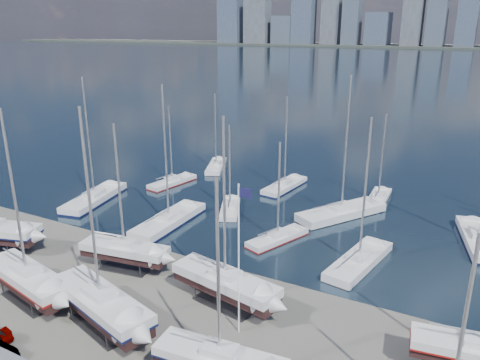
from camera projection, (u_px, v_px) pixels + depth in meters
The scene contains 21 objects.
ground at pixel (166, 319), 38.45m from camera, with size 1400.00×1400.00×0.00m, color #605E59.
water at pixel (460, 65), 297.94m from camera, with size 1400.00×600.00×0.40m, color #172636.
far_shore at pixel (479, 48), 515.16m from camera, with size 1400.00×80.00×2.20m, color #2D332D.
skyline at pixel (476, 11), 501.62m from camera, with size 639.14×43.80×107.69m.
sailboat_cradle_1 at pixel (28, 279), 40.46m from camera, with size 10.90×4.94×16.94m.
sailboat_cradle_2 at pixel (124, 250), 45.82m from camera, with size 9.20×3.85×14.68m.
sailboat_cradle_3 at pixel (100, 303), 36.80m from camera, with size 11.46×5.99×17.70m.
sailboat_cradle_4 at pixel (225, 283), 39.88m from camera, with size 10.44×4.59×16.45m.
sailboat_cradle_6 at pixel (479, 352), 31.49m from camera, with size 9.13×3.70×14.46m.
sailboat_moored_0 at pixel (95, 200), 64.13m from camera, with size 5.64×12.24×17.67m.
sailboat_moored_1 at pixel (172, 183), 71.16m from camera, with size 3.80×8.70×12.58m.
sailboat_moored_2 at pixel (216, 167), 79.04m from camera, with size 5.64×9.03×13.23m.
sailboat_moored_3 at pixel (169, 222), 56.67m from camera, with size 3.58×11.90×17.69m.
sailboat_moored_4 at pixel (230, 209), 60.94m from camera, with size 5.38×8.08×11.93m.
sailboat_moored_5 at pixel (285, 187), 69.28m from camera, with size 3.72×9.78×14.26m.
sailboat_moored_6 at pixel (277, 239), 52.29m from camera, with size 4.94×8.26×11.95m.
sailboat_moored_7 at pixel (341, 214), 59.06m from camera, with size 9.31×12.19×18.44m.
sailboat_moored_8 at pixel (378, 200), 64.17m from camera, with size 2.76×8.59×12.70m.
sailboat_moored_9 at pixel (359, 263), 46.94m from camera, with size 4.63×10.78×15.77m.
sailboat_moored_10 at pixel (478, 241), 51.73m from camera, with size 5.54×11.56×16.65m.
flagpole at pixel (240, 251), 34.54m from camera, with size 1.09×0.12×12.33m.
Camera 1 is at (20.99, -36.14, 22.85)m, focal length 35.00 mm.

